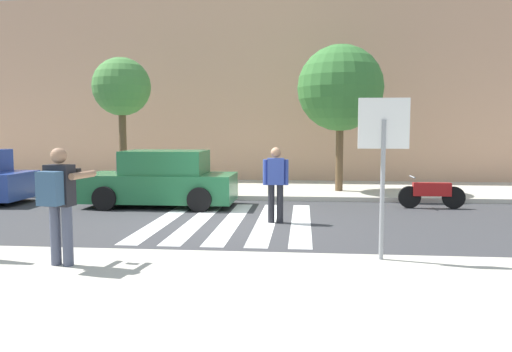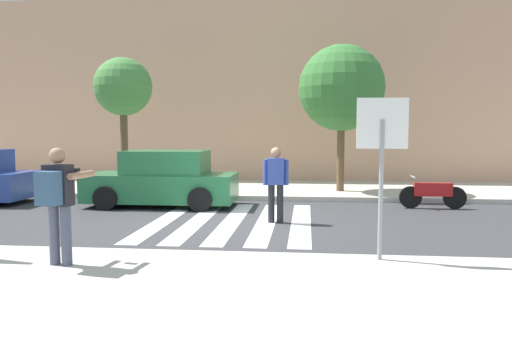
% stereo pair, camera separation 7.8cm
% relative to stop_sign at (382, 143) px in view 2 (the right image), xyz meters
% --- Properties ---
extents(ground_plane, '(120.00, 120.00, 0.00)m').
position_rel_stop_sign_xyz_m(ground_plane, '(-2.84, 3.47, -1.93)').
color(ground_plane, '#38383A').
extents(sidewalk_near, '(60.00, 6.00, 0.14)m').
position_rel_stop_sign_xyz_m(sidewalk_near, '(-2.84, -2.73, -1.86)').
color(sidewalk_near, beige).
rests_on(sidewalk_near, ground).
extents(sidewalk_far, '(60.00, 4.80, 0.14)m').
position_rel_stop_sign_xyz_m(sidewalk_far, '(-2.84, 9.47, -1.86)').
color(sidewalk_far, beige).
rests_on(sidewalk_far, ground).
extents(building_facade_far, '(56.00, 4.00, 7.30)m').
position_rel_stop_sign_xyz_m(building_facade_far, '(-2.84, 13.87, 1.72)').
color(building_facade_far, tan).
rests_on(building_facade_far, ground).
extents(crosswalk_stripe_0, '(0.44, 5.20, 0.01)m').
position_rel_stop_sign_xyz_m(crosswalk_stripe_0, '(-4.44, 3.67, -1.92)').
color(crosswalk_stripe_0, silver).
rests_on(crosswalk_stripe_0, ground).
extents(crosswalk_stripe_1, '(0.44, 5.20, 0.01)m').
position_rel_stop_sign_xyz_m(crosswalk_stripe_1, '(-3.64, 3.67, -1.92)').
color(crosswalk_stripe_1, silver).
rests_on(crosswalk_stripe_1, ground).
extents(crosswalk_stripe_2, '(0.44, 5.20, 0.01)m').
position_rel_stop_sign_xyz_m(crosswalk_stripe_2, '(-2.84, 3.67, -1.92)').
color(crosswalk_stripe_2, silver).
rests_on(crosswalk_stripe_2, ground).
extents(crosswalk_stripe_3, '(0.44, 5.20, 0.01)m').
position_rel_stop_sign_xyz_m(crosswalk_stripe_3, '(-2.04, 3.67, -1.92)').
color(crosswalk_stripe_3, silver).
rests_on(crosswalk_stripe_3, ground).
extents(crosswalk_stripe_4, '(0.44, 5.20, 0.01)m').
position_rel_stop_sign_xyz_m(crosswalk_stripe_4, '(-1.24, 3.67, -1.92)').
color(crosswalk_stripe_4, silver).
rests_on(crosswalk_stripe_4, ground).
extents(stop_sign, '(0.76, 0.08, 2.46)m').
position_rel_stop_sign_xyz_m(stop_sign, '(0.00, 0.00, 0.00)').
color(stop_sign, gray).
rests_on(stop_sign, sidewalk_near).
extents(photographer_with_backpack, '(0.65, 0.89, 1.72)m').
position_rel_stop_sign_xyz_m(photographer_with_backpack, '(-4.71, -0.83, -0.76)').
color(photographer_with_backpack, '#474C60').
rests_on(photographer_with_backpack, sidewalk_near).
extents(pedestrian_crossing, '(0.58, 0.26, 1.72)m').
position_rel_stop_sign_xyz_m(pedestrian_crossing, '(-1.82, 3.59, -0.95)').
color(pedestrian_crossing, '#232328').
rests_on(pedestrian_crossing, ground).
extents(parked_car_green, '(4.10, 1.92, 1.55)m').
position_rel_stop_sign_xyz_m(parked_car_green, '(-5.09, 5.77, -1.20)').
color(parked_car_green, '#236B3D').
rests_on(parked_car_green, ground).
extents(motorcycle, '(1.76, 0.60, 0.87)m').
position_rel_stop_sign_xyz_m(motorcycle, '(2.26, 6.07, -1.52)').
color(motorcycle, black).
rests_on(motorcycle, ground).
extents(street_tree_west, '(1.87, 1.87, 4.31)m').
position_rel_stop_sign_xyz_m(street_tree_west, '(-7.08, 8.15, 1.54)').
color(street_tree_west, brown).
rests_on(street_tree_west, sidewalk_far).
extents(street_tree_center, '(2.75, 2.75, 4.69)m').
position_rel_stop_sign_xyz_m(street_tree_center, '(-0.04, 8.65, 1.51)').
color(street_tree_center, brown).
rests_on(street_tree_center, sidewalk_far).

